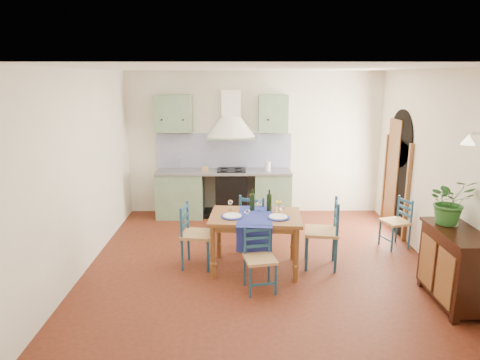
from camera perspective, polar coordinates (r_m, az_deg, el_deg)
name	(u,v)px	position (r m, az deg, el deg)	size (l,w,h in m)	color
floor	(260,262)	(6.48, 2.68, -10.89)	(5.00, 5.00, 0.00)	#401B0D
back_wall	(230,163)	(8.34, -1.28, 2.31)	(5.00, 0.96, 2.80)	beige
right_wall	(428,170)	(6.92, 23.79, 1.19)	(0.26, 5.00, 2.80)	beige
left_wall	(84,171)	(6.40, -20.12, 1.18)	(0.04, 5.00, 2.80)	beige
ceiling	(262,68)	(5.90, 2.99, 14.74)	(5.00, 5.00, 0.01)	white
dining_table	(256,222)	(6.02, 2.09, -5.57)	(1.32, 1.01, 1.12)	brown
chair_near	(260,259)	(5.56, 2.62, -10.44)	(0.45, 0.45, 0.82)	navy
chair_far	(255,222)	(6.68, 2.05, -5.64)	(0.58, 0.58, 0.94)	navy
chair_left	(195,235)	(6.22, -5.98, -7.28)	(0.48, 0.48, 0.93)	navy
chair_right	(324,232)	(6.28, 11.12, -6.86)	(0.53, 0.53, 1.01)	navy
chair_spare	(397,222)	(7.33, 20.20, -5.28)	(0.47, 0.47, 0.81)	navy
sideboard	(455,264)	(5.79, 26.72, -10.02)	(0.50, 1.05, 0.94)	black
potted_plant	(450,201)	(5.76, 26.23, -2.56)	(0.52, 0.45, 0.58)	#275E24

